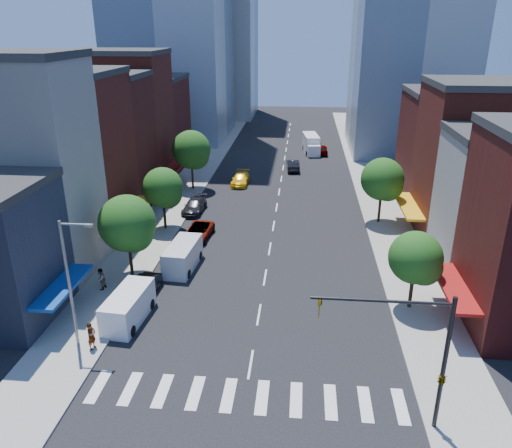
{
  "coord_description": "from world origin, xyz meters",
  "views": [
    {
      "loc": [
        2.85,
        -26.41,
        20.42
      ],
      "look_at": [
        -0.78,
        11.95,
        5.0
      ],
      "focal_mm": 35.0,
      "sensor_mm": 36.0,
      "label": 1
    }
  ],
  "objects_px": {
    "parked_car_second": "(143,289)",
    "parked_car_third": "(198,232)",
    "traffic_car_oncoming": "(293,165)",
    "pedestrian_near": "(91,336)",
    "parked_car_rear": "(194,206)",
    "box_truck": "(311,144)",
    "pedestrian_far": "(101,279)",
    "cargo_van_near": "(128,308)",
    "traffic_car_far": "(322,150)",
    "parked_car_front": "(139,295)",
    "taxi": "(241,179)",
    "cargo_van_far": "(182,257)"
  },
  "relations": [
    {
      "from": "parked_car_rear",
      "to": "pedestrian_near",
      "type": "bearing_deg",
      "value": -90.25
    },
    {
      "from": "parked_car_front",
      "to": "box_truck",
      "type": "distance_m",
      "value": 53.4
    },
    {
      "from": "parked_car_third",
      "to": "parked_car_rear",
      "type": "bearing_deg",
      "value": 109.7
    },
    {
      "from": "parked_car_third",
      "to": "cargo_van_near",
      "type": "bearing_deg",
      "value": -92.32
    },
    {
      "from": "parked_car_third",
      "to": "cargo_van_far",
      "type": "xyz_separation_m",
      "value": [
        -0.01,
        -6.87,
        0.44
      ]
    },
    {
      "from": "cargo_van_far",
      "to": "traffic_car_far",
      "type": "xyz_separation_m",
      "value": [
        13.66,
        44.21,
        -0.36
      ]
    },
    {
      "from": "box_truck",
      "to": "taxi",
      "type": "bearing_deg",
      "value": -124.48
    },
    {
      "from": "parked_car_front",
      "to": "traffic_car_far",
      "type": "height_order",
      "value": "traffic_car_far"
    },
    {
      "from": "traffic_car_oncoming",
      "to": "box_truck",
      "type": "relative_size",
      "value": 0.65
    },
    {
      "from": "parked_car_third",
      "to": "cargo_van_near",
      "type": "height_order",
      "value": "cargo_van_near"
    },
    {
      "from": "parked_car_third",
      "to": "taxi",
      "type": "xyz_separation_m",
      "value": [
        2.04,
        18.93,
        0.04
      ]
    },
    {
      "from": "parked_car_third",
      "to": "box_truck",
      "type": "distance_m",
      "value": 40.2
    },
    {
      "from": "cargo_van_near",
      "to": "traffic_car_far",
      "type": "xyz_separation_m",
      "value": [
        15.66,
        53.09,
        -0.34
      ]
    },
    {
      "from": "traffic_car_oncoming",
      "to": "cargo_van_far",
      "type": "bearing_deg",
      "value": 69.89
    },
    {
      "from": "parked_car_front",
      "to": "parked_car_rear",
      "type": "relative_size",
      "value": 0.84
    },
    {
      "from": "parked_car_third",
      "to": "pedestrian_far",
      "type": "distance_m",
      "value": 12.86
    },
    {
      "from": "parked_car_second",
      "to": "cargo_van_near",
      "type": "distance_m",
      "value": 3.62
    },
    {
      "from": "cargo_van_far",
      "to": "pedestrian_far",
      "type": "bearing_deg",
      "value": -136.65
    },
    {
      "from": "taxi",
      "to": "pedestrian_near",
      "type": "bearing_deg",
      "value": -96.16
    },
    {
      "from": "traffic_car_oncoming",
      "to": "pedestrian_near",
      "type": "height_order",
      "value": "pedestrian_near"
    },
    {
      "from": "traffic_car_far",
      "to": "box_truck",
      "type": "bearing_deg",
      "value": -30.95
    },
    {
      "from": "taxi",
      "to": "pedestrian_far",
      "type": "xyz_separation_m",
      "value": [
        -7.76,
        -30.44,
        0.32
      ]
    },
    {
      "from": "traffic_car_far",
      "to": "pedestrian_near",
      "type": "relative_size",
      "value": 2.41
    },
    {
      "from": "cargo_van_near",
      "to": "traffic_car_oncoming",
      "type": "bearing_deg",
      "value": 80.31
    },
    {
      "from": "traffic_car_far",
      "to": "cargo_van_far",
      "type": "bearing_deg",
      "value": 72.05
    },
    {
      "from": "parked_car_rear",
      "to": "pedestrian_far",
      "type": "height_order",
      "value": "pedestrian_far"
    },
    {
      "from": "parked_car_second",
      "to": "pedestrian_near",
      "type": "bearing_deg",
      "value": -94.58
    },
    {
      "from": "parked_car_front",
      "to": "taxi",
      "type": "relative_size",
      "value": 0.84
    },
    {
      "from": "parked_car_rear",
      "to": "pedestrian_near",
      "type": "relative_size",
      "value": 2.7
    },
    {
      "from": "parked_car_third",
      "to": "cargo_van_far",
      "type": "height_order",
      "value": "cargo_van_far"
    },
    {
      "from": "parked_car_second",
      "to": "parked_car_third",
      "type": "height_order",
      "value": "parked_car_second"
    },
    {
      "from": "parked_car_third",
      "to": "traffic_car_oncoming",
      "type": "height_order",
      "value": "traffic_car_oncoming"
    },
    {
      "from": "cargo_van_near",
      "to": "parked_car_front",
      "type": "bearing_deg",
      "value": 94.54
    },
    {
      "from": "cargo_van_near",
      "to": "traffic_car_oncoming",
      "type": "distance_m",
      "value": 43.96
    },
    {
      "from": "traffic_car_oncoming",
      "to": "pedestrian_far",
      "type": "bearing_deg",
      "value": 63.86
    },
    {
      "from": "parked_car_third",
      "to": "pedestrian_near",
      "type": "height_order",
      "value": "pedestrian_near"
    },
    {
      "from": "parked_car_front",
      "to": "box_truck",
      "type": "bearing_deg",
      "value": 72.72
    },
    {
      "from": "cargo_van_near",
      "to": "traffic_car_oncoming",
      "type": "relative_size",
      "value": 1.12
    },
    {
      "from": "parked_car_rear",
      "to": "box_truck",
      "type": "height_order",
      "value": "box_truck"
    },
    {
      "from": "parked_car_rear",
      "to": "traffic_car_oncoming",
      "type": "relative_size",
      "value": 1.06
    },
    {
      "from": "parked_car_front",
      "to": "pedestrian_near",
      "type": "distance_m",
      "value": 6.37
    },
    {
      "from": "parked_car_front",
      "to": "taxi",
      "type": "xyz_separation_m",
      "value": [
        4.04,
        32.09,
        0.01
      ]
    },
    {
      "from": "parked_car_front",
      "to": "parked_car_third",
      "type": "height_order",
      "value": "parked_car_front"
    },
    {
      "from": "parked_car_rear",
      "to": "cargo_van_far",
      "type": "distance_m",
      "value": 14.61
    },
    {
      "from": "parked_car_rear",
      "to": "traffic_car_far",
      "type": "xyz_separation_m",
      "value": [
        15.65,
        29.74,
        0.03
      ]
    },
    {
      "from": "parked_car_second",
      "to": "cargo_van_near",
      "type": "relative_size",
      "value": 0.82
    },
    {
      "from": "parked_car_rear",
      "to": "box_truck",
      "type": "xyz_separation_m",
      "value": [
        13.8,
        30.82,
        0.65
      ]
    },
    {
      "from": "parked_car_rear",
      "to": "traffic_car_oncoming",
      "type": "xyz_separation_m",
      "value": [
        11.0,
        19.21,
        0.06
      ]
    },
    {
      "from": "pedestrian_near",
      "to": "cargo_van_near",
      "type": "bearing_deg",
      "value": -3.51
    },
    {
      "from": "pedestrian_near",
      "to": "parked_car_rear",
      "type": "bearing_deg",
      "value": 12.41
    }
  ]
}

